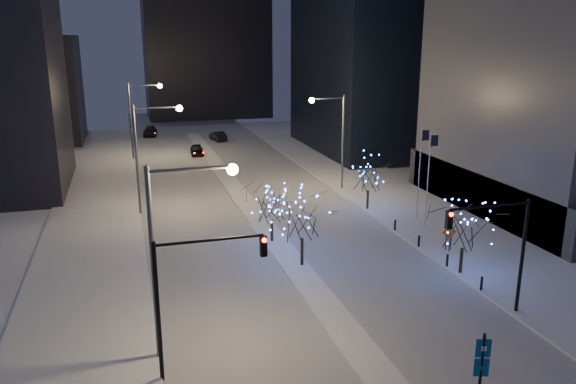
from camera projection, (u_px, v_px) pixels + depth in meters
name	position (u px, v px, depth m)	size (l,w,h in m)	color
ground	(358.00, 348.00, 29.30)	(160.00, 160.00, 0.00)	white
road	(232.00, 185.00, 61.66)	(20.00, 130.00, 0.02)	#A8ACB7
median	(241.00, 196.00, 57.02)	(2.00, 80.00, 0.15)	silver
east_sidewalk	(422.00, 212.00, 51.84)	(10.00, 90.00, 0.15)	silver
west_sidewalk	(92.00, 244.00, 43.97)	(8.00, 90.00, 0.15)	silver
filler_west_far	(17.00, 90.00, 84.84)	(18.00, 16.00, 16.00)	black
horizon_block	(204.00, 9.00, 110.41)	(24.00, 14.00, 42.00)	black
street_lamp_w_near	(174.00, 235.00, 26.99)	(4.40, 0.56, 10.00)	#595E66
street_lamp_w_mid	(148.00, 144.00, 50.11)	(4.40, 0.56, 10.00)	#595E66
street_lamp_w_far	(138.00, 110.00, 73.23)	(4.40, 0.56, 10.00)	#595E66
street_lamp_east	(335.00, 130.00, 58.06)	(3.90, 0.56, 10.00)	#595E66
traffic_signal_west	(191.00, 284.00, 25.73)	(5.26, 0.43, 7.00)	black
traffic_signal_east	(501.00, 240.00, 31.37)	(5.26, 0.43, 7.00)	black
flagpoles	(425.00, 170.00, 47.60)	(1.35, 2.60, 8.00)	silver
bollards	(432.00, 250.00, 41.15)	(0.16, 12.16, 0.90)	black
car_near	(197.00, 150.00, 77.08)	(1.73, 4.29, 1.46)	black
car_mid	(218.00, 136.00, 87.85)	(1.55, 4.45, 1.47)	black
car_far	(150.00, 131.00, 92.09)	(2.07, 5.09, 1.48)	black
holiday_tree_median_near	(302.00, 215.00, 38.72)	(5.76, 5.76, 5.69)	black
holiday_tree_median_far	(272.00, 202.00, 43.51)	(4.71, 4.71, 4.96)	black
holiday_tree_plaza_near	(464.00, 226.00, 37.53)	(5.28, 5.28, 5.21)	black
holiday_tree_plaza_far	(369.00, 174.00, 51.79)	(5.24, 5.24, 5.17)	black
wayfinding_sign	(482.00, 363.00, 23.99)	(0.64, 0.27, 3.63)	black
construction_sign	(449.00, 234.00, 42.15)	(1.24, 0.11, 2.04)	black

